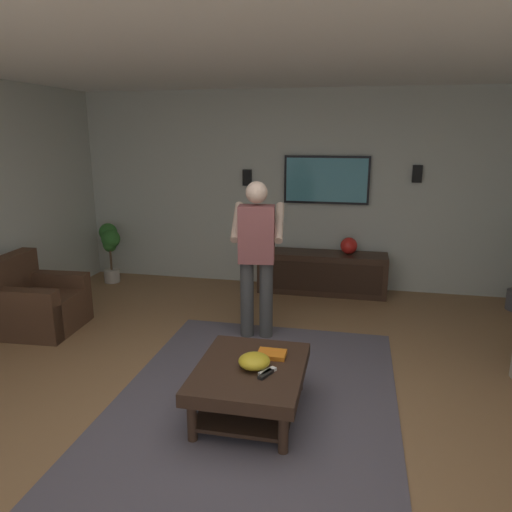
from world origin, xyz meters
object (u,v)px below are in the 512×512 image
object	(u,v)px
bowl	(254,361)
remote_white	(267,371)
vase_round	(349,246)
armchair	(37,305)
media_console	(322,273)
wall_speaker_left	(417,174)
book	(272,354)
potted_plant_short	(110,244)
coffee_table	(250,379)
person_standing	(257,251)
wall_speaker_right	(247,178)
remote_black	(266,374)
tv	(326,180)

from	to	relation	value
bowl	remote_white	distance (m)	0.13
vase_round	armchair	bearing A→B (deg)	120.60
media_console	wall_speaker_left	bearing A→B (deg)	102.47
armchair	book	distance (m)	2.93
potted_plant_short	media_console	bearing A→B (deg)	-86.92
coffee_table	person_standing	bearing A→B (deg)	10.12
potted_plant_short	vase_round	size ratio (longest dim) A/B	3.85
potted_plant_short	remote_white	xyz separation A→B (m)	(-2.96, -2.85, -0.16)
person_standing	wall_speaker_left	bearing A→B (deg)	-49.52
coffee_table	bowl	bearing A→B (deg)	-116.43
wall_speaker_right	potted_plant_short	bearing A→B (deg)	102.23
armchair	remote_white	size ratio (longest dim) A/B	5.71
coffee_table	media_console	bearing A→B (deg)	-5.64
person_standing	book	distance (m)	1.41
armchair	remote_white	bearing A→B (deg)	-26.72
media_console	vase_round	bearing A→B (deg)	94.42
media_console	armchair	bearing A→B (deg)	-56.96
remote_black	remote_white	bearing A→B (deg)	-161.63
potted_plant_short	wall_speaker_right	distance (m)	2.17
media_console	wall_speaker_left	distance (m)	1.77
armchair	person_standing	bearing A→B (deg)	4.19
remote_black	wall_speaker_right	distance (m)	3.71
armchair	bowl	distance (m)	2.92
armchair	tv	size ratio (longest dim) A/B	0.76
person_standing	remote_black	bearing A→B (deg)	-172.56
coffee_table	bowl	xyz separation A→B (m)	(-0.02, -0.03, 0.16)
media_console	potted_plant_short	size ratio (longest dim) A/B	2.01
book	coffee_table	bearing A→B (deg)	56.74
media_console	potted_plant_short	world-z (taller)	potted_plant_short
tv	remote_white	bearing A→B (deg)	-2.64
media_console	wall_speaker_left	world-z (taller)	wall_speaker_left
coffee_table	potted_plant_short	size ratio (longest dim) A/B	1.18
remote_black	book	distance (m)	0.32
tv	person_standing	bearing A→B (deg)	-16.89
potted_plant_short	book	distance (m)	3.91
tv	vase_round	distance (m)	0.93
remote_white	wall_speaker_left	bearing A→B (deg)	-167.01
media_console	tv	bearing A→B (deg)	-180.00
tv	bowl	xyz separation A→B (m)	(-3.30, 0.27, -1.04)
armchair	bowl	bearing A→B (deg)	-26.49
person_standing	remote_white	xyz separation A→B (m)	(-1.52, -0.40, -0.52)
person_standing	wall_speaker_right	xyz separation A→B (m)	(1.85, 0.53, 0.57)
coffee_table	tv	bearing A→B (deg)	-5.23
potted_plant_short	book	bearing A→B (deg)	-133.48
bowl	book	bearing A→B (deg)	-23.87
media_console	remote_black	size ratio (longest dim) A/B	11.33
coffee_table	person_standing	distance (m)	1.60
remote_black	bowl	bearing A→B (deg)	-109.99
vase_round	coffee_table	bearing A→B (deg)	168.25
bowl	book	xyz separation A→B (m)	(0.21, -0.09, -0.04)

